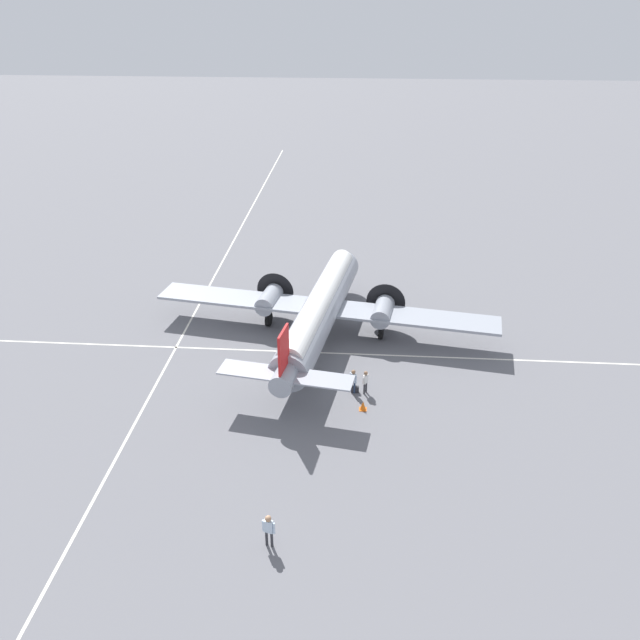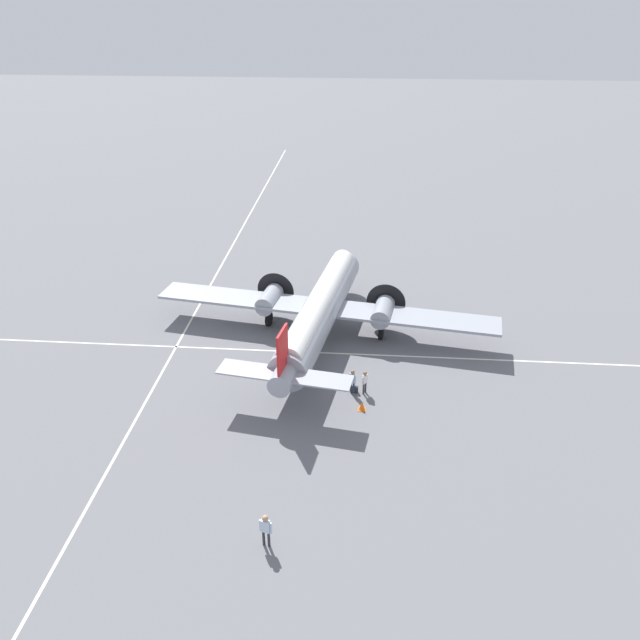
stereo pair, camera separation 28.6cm
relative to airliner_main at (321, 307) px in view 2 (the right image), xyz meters
The scene contains 9 objects.
ground_plane 2.55m from the airliner_main, 99.16° to the right, with size 300.00×300.00×0.00m, color slate.
apron_line_eastwest 3.36m from the airliner_main, 91.65° to the right, with size 120.00×0.16×0.01m.
apron_line_northsouth 10.68m from the airliner_main, behind, with size 0.16×120.00×0.01m.
airliner_main is the anchor object (origin of this frame).
crew_foreground 19.80m from the airliner_main, 92.99° to the right, with size 0.62×0.31×1.86m.
passenger_boarding 7.56m from the airliner_main, 70.03° to the right, with size 0.45×0.41×1.68m.
ramp_agent 7.89m from the airliner_main, 64.69° to the right, with size 0.36×0.49×1.65m.
suitcase_near_door 7.81m from the airliner_main, 69.11° to the right, with size 0.50×0.19×0.50m.
traffic_cone 9.61m from the airliner_main, 70.04° to the right, with size 0.46×0.46×0.61m.
Camera 2 is at (3.15, -39.74, 22.99)m, focal length 35.00 mm.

